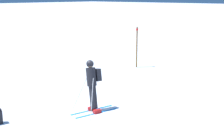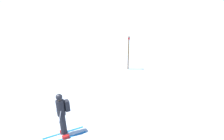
% 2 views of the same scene
% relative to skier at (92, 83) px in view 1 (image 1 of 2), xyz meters
% --- Properties ---
extents(ground_plane, '(300.00, 300.00, 0.00)m').
position_rel_skier_xyz_m(ground_plane, '(0.07, -0.06, -1.04)').
color(ground_plane, white).
extents(skier, '(1.26, 1.80, 1.87)m').
position_rel_skier_xyz_m(skier, '(0.00, 0.00, 0.00)').
color(skier, '#1E7AC6').
rests_on(skier, ground).
extents(trail_marker, '(0.13, 0.13, 2.34)m').
position_rel_skier_xyz_m(trail_marker, '(-3.05, 6.63, 0.23)').
color(trail_marker, brown).
rests_on(trail_marker, ground).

